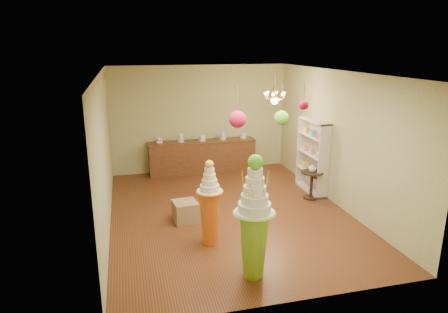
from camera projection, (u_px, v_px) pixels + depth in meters
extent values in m
plane|color=#562C17|center=(229.00, 213.00, 8.69)|extent=(6.50, 6.50, 0.00)
plane|color=silver|center=(230.00, 72.00, 7.88)|extent=(6.50, 6.50, 0.00)
cube|color=tan|center=(200.00, 119.00, 11.32)|extent=(5.00, 0.04, 3.00)
cube|color=tan|center=(293.00, 204.00, 5.25)|extent=(5.00, 0.04, 3.00)
cube|color=tan|center=(104.00, 154.00, 7.70)|extent=(0.04, 6.50, 3.00)
cube|color=tan|center=(338.00, 139.00, 8.87)|extent=(0.04, 6.50, 3.00)
cone|color=#7BB227|center=(254.00, 245.00, 6.17)|extent=(0.49, 0.49, 1.07)
cylinder|color=silver|center=(254.00, 212.00, 6.03)|extent=(0.66, 0.66, 0.03)
cylinder|color=silver|center=(254.00, 207.00, 6.00)|extent=(0.54, 0.54, 0.14)
cylinder|color=silver|center=(255.00, 199.00, 5.97)|extent=(0.44, 0.44, 0.14)
cylinder|color=silver|center=(255.00, 190.00, 5.93)|extent=(0.36, 0.36, 0.14)
cylinder|color=silver|center=(255.00, 181.00, 5.89)|extent=(0.30, 0.30, 0.14)
cylinder|color=silver|center=(255.00, 173.00, 5.86)|extent=(0.24, 0.24, 0.14)
sphere|color=#51A924|center=(255.00, 162.00, 5.81)|extent=(0.23, 0.23, 0.23)
cone|color=orange|center=(210.00, 218.00, 7.21)|extent=(0.41, 0.41, 1.01)
cylinder|color=silver|center=(210.00, 191.00, 7.07)|extent=(0.49, 0.49, 0.03)
cylinder|color=silver|center=(210.00, 187.00, 7.05)|extent=(0.37, 0.37, 0.10)
cylinder|color=silver|center=(210.00, 182.00, 7.02)|extent=(0.30, 0.30, 0.10)
cylinder|color=silver|center=(209.00, 176.00, 6.99)|extent=(0.24, 0.24, 0.10)
cylinder|color=silver|center=(209.00, 171.00, 6.96)|extent=(0.19, 0.19, 0.10)
sphere|color=gold|center=(209.00, 164.00, 6.93)|extent=(0.15, 0.15, 0.15)
cube|color=olive|center=(185.00, 212.00, 8.21)|extent=(0.53, 0.53, 0.43)
cube|color=#56301B|center=(202.00, 157.00, 11.34)|extent=(3.00, 0.50, 0.90)
cube|color=#56301B|center=(202.00, 141.00, 11.22)|extent=(3.04, 0.54, 0.03)
cylinder|color=silver|center=(159.00, 141.00, 10.91)|extent=(0.18, 0.18, 0.16)
cylinder|color=silver|center=(181.00, 138.00, 11.04)|extent=(0.18, 0.18, 0.24)
cylinder|color=silver|center=(202.00, 138.00, 11.19)|extent=(0.18, 0.18, 0.16)
cylinder|color=silver|center=(223.00, 136.00, 11.32)|extent=(0.18, 0.18, 0.24)
cylinder|color=silver|center=(243.00, 136.00, 11.48)|extent=(0.18, 0.18, 0.16)
cube|color=beige|center=(319.00, 156.00, 9.78)|extent=(0.04, 1.20, 1.80)
cube|color=beige|center=(312.00, 172.00, 9.85)|extent=(0.30, 1.14, 0.03)
cube|color=beige|center=(313.00, 154.00, 9.73)|extent=(0.30, 1.14, 0.03)
cube|color=beige|center=(314.00, 136.00, 9.61)|extent=(0.30, 1.14, 0.03)
cylinder|color=black|center=(311.00, 198.00, 9.50)|extent=(0.38, 0.38, 0.03)
cylinder|color=black|center=(311.00, 185.00, 9.42)|extent=(0.08, 0.08, 0.65)
cylinder|color=black|center=(312.00, 172.00, 9.33)|extent=(0.57, 0.57, 0.03)
imported|color=beige|center=(312.00, 168.00, 9.30)|extent=(0.18, 0.18, 0.18)
cylinder|color=#3E352D|center=(238.00, 100.00, 6.27)|extent=(0.01, 0.01, 0.62)
sphere|color=#A51130|center=(238.00, 119.00, 6.35)|extent=(0.28, 0.28, 0.28)
cylinder|color=#3E352D|center=(282.00, 99.00, 6.29)|extent=(0.01, 0.01, 0.60)
sphere|color=#51A924|center=(282.00, 118.00, 6.37)|extent=(0.24, 0.24, 0.24)
cylinder|color=#3E352D|center=(304.00, 94.00, 5.81)|extent=(0.01, 0.01, 0.33)
sphere|color=#A51130|center=(304.00, 105.00, 5.85)|extent=(0.15, 0.15, 0.15)
cylinder|color=gold|center=(275.00, 79.00, 9.31)|extent=(0.02, 0.02, 0.50)
cylinder|color=gold|center=(275.00, 92.00, 9.40)|extent=(0.10, 0.10, 0.30)
sphere|color=#FFD58C|center=(275.00, 101.00, 9.45)|extent=(0.18, 0.18, 0.18)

